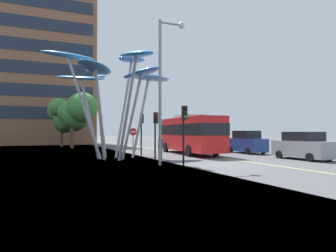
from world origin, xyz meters
The scene contains 15 objects.
ground centered at (-0.65, 0.00, -0.05)m, with size 120.00×240.00×0.10m.
red_bus centered at (2.34, 8.77, 1.92)m, with size 3.29×10.40×3.51m.
leaf_sculpture centered at (-5.16, 6.20, 6.32)m, with size 10.16×11.67×8.36m.
traffic_light_kerb_near centered at (-2.59, -0.03, 2.59)m, with size 0.28×0.42×3.57m.
traffic_light_kerb_far centered at (-2.69, 4.33, 2.48)m, with size 0.28×0.42×3.42m.
traffic_light_island_mid centered at (-2.27, 8.68, 2.57)m, with size 0.28×0.42×3.54m.
car_parked_near centered at (7.34, 0.42, 0.96)m, with size 2.06×4.59×2.03m.
car_parked_mid centered at (7.62, 7.34, 0.99)m, with size 1.91×4.17×2.11m.
car_parked_far centered at (7.82, 13.53, 0.98)m, with size 1.95×4.22×2.06m.
street_lamp centered at (-3.29, 1.18, 5.63)m, with size 1.77×0.44×9.00m.
tree_pavement_near centered at (-5.69, 23.51, 4.31)m, with size 4.65×5.55×6.82m.
tree_pavement_far centered at (-6.87, 27.13, 4.38)m, with size 4.39×4.57×6.41m.
pedestrian centered at (-2.06, 4.97, 0.86)m, with size 0.34×0.34×1.71m.
no_entry_sign centered at (-3.23, 7.97, 1.56)m, with size 0.60×0.12×2.32m.
backdrop_building centered at (-12.06, 38.60, 11.48)m, with size 21.40×11.46×22.95m.
Camera 1 is at (-10.91, -16.60, 2.07)m, focal length 33.59 mm.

